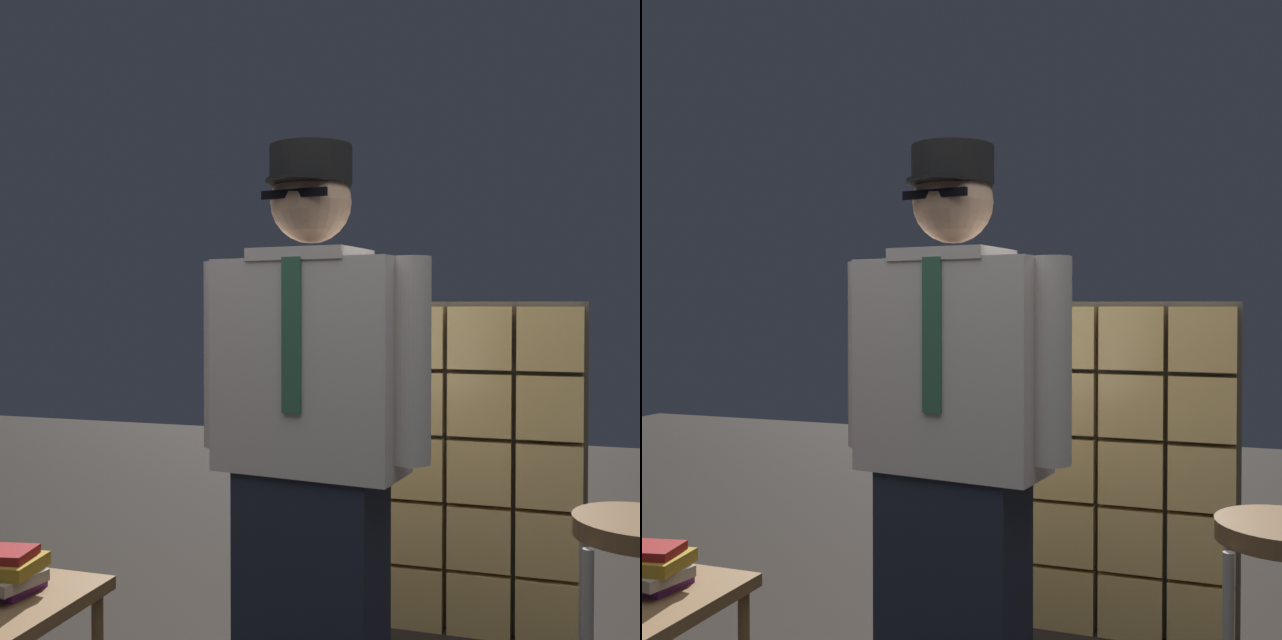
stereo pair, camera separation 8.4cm
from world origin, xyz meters
The scene contains 3 objects.
glass_block_wall centered at (0.00, 1.50, 0.66)m, with size 1.37×0.10×1.37m.
standing_person centered at (-0.11, 0.45, 0.93)m, with size 0.71×0.34×1.78m.
book_stack centered at (-0.97, 0.21, 0.56)m, with size 0.24×0.20×0.13m.
Camera 2 is at (0.64, -1.58, 1.33)m, focal length 42.72 mm.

